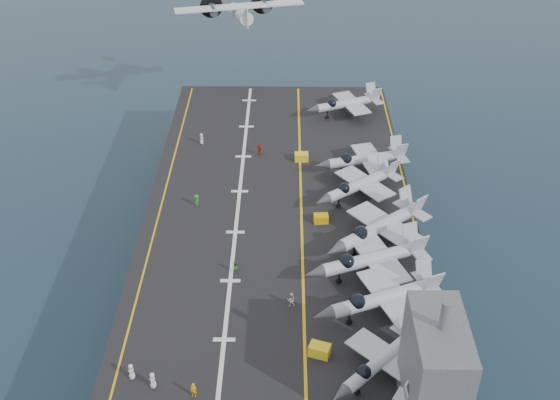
{
  "coord_description": "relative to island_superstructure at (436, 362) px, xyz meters",
  "views": [
    {
      "loc": [
        0.84,
        -75.82,
        67.44
      ],
      "look_at": [
        0.0,
        4.0,
        13.0
      ],
      "focal_mm": 45.0,
      "sensor_mm": 36.0,
      "label": 1
    }
  ],
  "objects": [
    {
      "name": "crew_7",
      "position": [
        -13.51,
        15.62,
        -6.53
      ],
      "size": [
        1.25,
        0.91,
        1.94
      ],
      "primitive_type": "imported",
      "color": "silver",
      "rests_on": "flight_deck"
    },
    {
      "name": "fighter_jet_6",
      "position": [
        -2.05,
        45.58,
        -5.04
      ],
      "size": [
        16.15,
        12.8,
        4.93
      ],
      "primitive_type": null,
      "color": "#99A0A9",
      "rests_on": "flight_deck"
    },
    {
      "name": "fighter_jet_3",
      "position": [
        -3.5,
        21.32,
        -4.75
      ],
      "size": [
        18.6,
        15.58,
        5.5
      ],
      "primitive_type": null,
      "color": "#98A0A9",
      "rests_on": "flight_deck"
    },
    {
      "name": "fighter_jet_4",
      "position": [
        -1.85,
        27.9,
        -4.68
      ],
      "size": [
        19.43,
        18.62,
        5.64
      ],
      "primitive_type": null,
      "color": "#959FA6",
      "rests_on": "flight_deck"
    },
    {
      "name": "fighter_jet_5",
      "position": [
        -3.5,
        38.48,
        -5.0
      ],
      "size": [
        17.27,
        16.31,
        5.0
      ],
      "primitive_type": null,
      "color": "gray",
      "rests_on": "flight_deck"
    },
    {
      "name": "island_superstructure",
      "position": [
        0.0,
        0.0,
        0.0
      ],
      "size": [
        5.0,
        10.0,
        15.0
      ],
      "primitive_type": null,
      "color": "#56595E",
      "rests_on": "flight_deck"
    },
    {
      "name": "fighter_jet_8",
      "position": [
        -3.55,
        64.55,
        -5.12
      ],
      "size": [
        16.16,
        13.62,
        4.77
      ],
      "primitive_type": null,
      "color": "gray",
      "rests_on": "flight_deck"
    },
    {
      "name": "crew_3",
      "position": [
        -26.88,
        36.31,
        -6.6
      ],
      "size": [
        0.92,
        1.2,
        1.8
      ],
      "primitive_type": "imported",
      "color": "#209221",
      "rests_on": "flight_deck"
    },
    {
      "name": "flight_deck",
      "position": [
        -15.0,
        30.0,
        -7.7
      ],
      "size": [
        38.0,
        92.0,
        0.4
      ],
      "primitive_type": "cube",
      "color": "black",
      "rests_on": "hull"
    },
    {
      "name": "foul_line",
      "position": [
        -12.0,
        30.0,
        -7.48
      ],
      "size": [
        0.35,
        90.0,
        0.02
      ],
      "primitive_type": "cube",
      "color": "gold",
      "rests_on": "flight_deck"
    },
    {
      "name": "fighter_jet_1",
      "position": [
        -4.1,
        5.13,
        -5.18
      ],
      "size": [
        15.77,
        15.77,
        4.65
      ],
      "primitive_type": null,
      "color": "#A0A7B1",
      "rests_on": "flight_deck"
    },
    {
      "name": "crew_0",
      "position": [
        -27.8,
        3.23,
        -6.51
      ],
      "size": [
        1.0,
        1.31,
        1.97
      ],
      "primitive_type": "imported",
      "color": "silver",
      "rests_on": "flight_deck"
    },
    {
      "name": "tow_cart_b",
      "position": [
        -9.34,
        32.48,
        -6.91
      ],
      "size": [
        2.08,
        1.45,
        1.19
      ],
      "primitive_type": null,
      "color": "#D7A007",
      "rests_on": "flight_deck"
    },
    {
      "name": "ground",
      "position": [
        -15.0,
        30.0,
        -17.9
      ],
      "size": [
        500.0,
        500.0,
        0.0
      ],
      "primitive_type": "plane",
      "color": "#142135",
      "rests_on": "ground"
    },
    {
      "name": "landing_centerline",
      "position": [
        -21.0,
        30.0,
        -7.48
      ],
      "size": [
        0.5,
        90.0,
        0.02
      ],
      "primitive_type": "cube",
      "color": "silver",
      "rests_on": "flight_deck"
    },
    {
      "name": "crew_2",
      "position": [
        -20.54,
        21.63,
        -6.67
      ],
      "size": [
        0.76,
        1.06,
        1.66
      ],
      "primitive_type": "imported",
      "color": "#23902E",
      "rests_on": "flight_deck"
    },
    {
      "name": "tow_cart_a",
      "position": [
        -10.43,
        7.9,
        -6.82
      ],
      "size": [
        2.62,
        2.12,
        1.36
      ],
      "primitive_type": null,
      "color": "yellow",
      "rests_on": "flight_deck"
    },
    {
      "name": "crew_1",
      "position": [
        -23.46,
        2.05,
        -6.6
      ],
      "size": [
        1.19,
        0.9,
        1.8
      ],
      "primitive_type": "imported",
      "color": "#EFAB06",
      "rests_on": "flight_deck"
    },
    {
      "name": "transport_plane",
      "position": [
        -22.99,
        81.22,
        4.78
      ],
      "size": [
        27.12,
        21.47,
        5.67
      ],
      "primitive_type": null,
      "color": "silver"
    },
    {
      "name": "hull",
      "position": [
        -15.0,
        30.0,
        -12.9
      ],
      "size": [
        36.0,
        90.0,
        10.0
      ],
      "primitive_type": "cube",
      "color": "#56595E",
      "rests_on": "ground"
    },
    {
      "name": "tow_cart_c",
      "position": [
        -11.78,
        48.94,
        -6.86
      ],
      "size": [
        2.18,
        1.47,
        1.27
      ],
      "primitive_type": null,
      "color": "yellow",
      "rests_on": "flight_deck"
    },
    {
      "name": "fighter_jet_2",
      "position": [
        -2.82,
        14.28,
        -4.76
      ],
      "size": [
        18.55,
        15.67,
        5.47
      ],
      "primitive_type": null,
      "color": "#8D969B",
      "rests_on": "flight_deck"
    },
    {
      "name": "crew_8",
      "position": [
        -30.22,
        4.38,
        -6.51
      ],
      "size": [
        1.0,
        1.31,
        1.97
      ],
      "primitive_type": "imported",
      "color": "silver",
      "rests_on": "flight_deck"
    },
    {
      "name": "crew_5",
      "position": [
        -28.02,
        54.05,
        -6.57
      ],
      "size": [
        1.26,
        1.35,
        1.87
      ],
      "primitive_type": "imported",
      "color": "silver",
      "rests_on": "flight_deck"
    },
    {
      "name": "deck_edge_port",
      "position": [
        -32.0,
        30.0,
        -7.48
      ],
      "size": [
        0.25,
        90.0,
        0.02
      ],
      "primitive_type": "cube",
      "color": "gold",
      "rests_on": "flight_deck"
    },
    {
      "name": "deck_edge_stbd",
      "position": [
        3.5,
        30.0,
        -7.48
      ],
      "size": [
        0.25,
        90.0,
        0.02
      ],
      "primitive_type": "cube",
      "color": "gold",
      "rests_on": "flight_deck"
    },
    {
      "name": "crew_4",
      "position": [
        -18.42,
        50.59,
        -6.48
      ],
      "size": [
        1.44,
        1.44,
        2.04
      ],
      "primitive_type": "imported",
      "color": "red",
      "rests_on": "flight_deck"
    }
  ]
}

